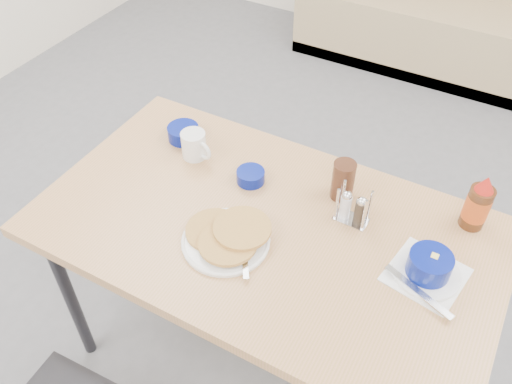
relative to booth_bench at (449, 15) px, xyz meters
The scene contains 10 objects.
booth_bench is the anchor object (origin of this frame).
dining_table 2.56m from the booth_bench, 90.00° to the right, with size 1.40×0.80×0.76m.
pancake_plate 2.68m from the booth_bench, 91.48° to the right, with size 0.26×0.26×0.05m.
coffee_mug 2.44m from the booth_bench, 98.76° to the right, with size 0.12×0.08×0.10m.
grits_setting 2.57m from the booth_bench, 79.08° to the right, with size 0.23×0.24×0.08m.
creamer_bowl 2.39m from the booth_bench, 101.18° to the right, with size 0.11×0.11×0.05m.
butter_bowl 2.43m from the booth_bench, 93.27° to the right, with size 0.09×0.09×0.04m.
amber_tumbler 2.36m from the booth_bench, 86.27° to the right, with size 0.07×0.07×0.13m, color #402214.
condiment_caddy 2.44m from the booth_bench, 84.79° to the right, with size 0.11×0.06×0.12m.
syrup_bottle 2.35m from the booth_bench, 76.33° to the right, with size 0.07×0.07×0.19m.
Camera 1 is at (0.51, -0.74, 1.98)m, focal length 38.00 mm.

